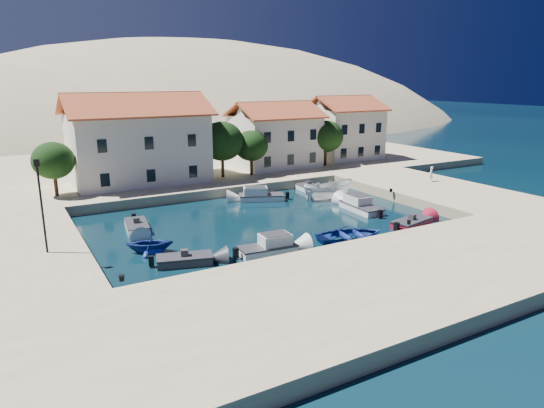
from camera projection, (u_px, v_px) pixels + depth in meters
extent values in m
plane|color=black|center=(333.00, 257.00, 34.00)|extent=(400.00, 400.00, 0.00)
cube|color=tan|center=(393.00, 281.00, 28.82)|extent=(52.00, 12.00, 1.00)
cube|color=tan|center=(431.00, 190.00, 52.10)|extent=(11.00, 20.00, 1.00)
cube|color=tan|center=(21.00, 254.00, 33.18)|extent=(8.00, 20.00, 1.00)
cube|color=tan|center=(179.00, 166.00, 66.79)|extent=(80.00, 36.00, 1.00)
ellipsoid|color=tan|center=(47.00, 205.00, 126.75)|extent=(198.00, 126.00, 72.00)
ellipsoid|color=tan|center=(186.00, 190.00, 166.39)|extent=(220.00, 176.00, 99.00)
cube|color=white|center=(138.00, 148.00, 53.48)|extent=(14.00, 9.00, 7.50)
pyramid|color=#A34024|center=(135.00, 103.00, 52.27)|extent=(14.70, 9.45, 2.20)
cube|color=white|center=(275.00, 141.00, 63.07)|extent=(10.00, 8.00, 6.50)
pyramid|color=#A34024|center=(275.00, 109.00, 62.03)|extent=(10.50, 8.40, 1.80)
cube|color=white|center=(343.00, 134.00, 69.60)|extent=(9.00, 8.00, 7.00)
pyramid|color=#A34024|center=(345.00, 102.00, 68.50)|extent=(9.45, 8.40, 1.80)
cylinder|color=#382314|center=(56.00, 183.00, 47.27)|extent=(0.36, 0.36, 2.50)
ellipsoid|color=black|center=(53.00, 161.00, 46.71)|extent=(4.00, 4.00, 3.60)
cylinder|color=#382314|center=(223.00, 164.00, 56.26)|extent=(0.36, 0.36, 3.00)
ellipsoid|color=black|center=(222.00, 141.00, 55.58)|extent=(5.00, 5.00, 4.50)
cylinder|color=#382314|center=(251.00, 165.00, 57.57)|extent=(0.36, 0.36, 2.50)
ellipsoid|color=black|center=(251.00, 146.00, 57.01)|extent=(4.00, 4.00, 3.60)
cylinder|color=#382314|center=(325.00, 155.00, 63.89)|extent=(0.36, 0.36, 2.75)
ellipsoid|color=black|center=(326.00, 136.00, 63.27)|extent=(4.60, 4.60, 4.14)
cylinder|color=black|center=(42.00, 209.00, 31.34)|extent=(0.14, 0.14, 6.00)
cube|color=black|center=(36.00, 163.00, 30.59)|extent=(0.35, 0.25, 0.45)
cylinder|color=black|center=(122.00, 278.00, 27.53)|extent=(0.36, 0.36, 0.30)
cylinder|color=black|center=(409.00, 223.00, 38.21)|extent=(0.36, 0.36, 0.30)
cylinder|color=black|center=(391.00, 190.00, 49.16)|extent=(0.36, 0.36, 0.30)
cube|color=#303135|center=(185.00, 261.00, 32.64)|extent=(3.95, 2.55, 0.90)
cube|color=#303135|center=(185.00, 256.00, 32.56)|extent=(4.04, 2.60, 0.10)
cube|color=#303135|center=(184.00, 253.00, 32.50)|extent=(0.62, 0.62, 0.50)
cube|color=white|center=(268.00, 251.00, 34.59)|extent=(4.20, 2.10, 0.90)
cube|color=#303135|center=(268.00, 246.00, 34.51)|extent=(4.30, 2.14, 0.10)
cube|color=white|center=(268.00, 241.00, 34.41)|extent=(2.27, 1.67, 0.90)
imported|color=navy|center=(350.00, 240.00, 37.59)|extent=(5.95, 4.71, 1.11)
cube|color=maroon|center=(412.00, 223.00, 41.07)|extent=(4.11, 2.53, 0.90)
cube|color=#303135|center=(412.00, 220.00, 40.99)|extent=(4.21, 2.58, 0.10)
cube|color=#303135|center=(412.00, 217.00, 40.93)|extent=(0.60, 0.60, 0.50)
cube|color=white|center=(361.00, 208.00, 45.82)|extent=(2.26, 4.85, 0.90)
cube|color=#303135|center=(361.00, 205.00, 45.74)|extent=(2.30, 4.97, 0.10)
cube|color=white|center=(362.00, 201.00, 45.64)|extent=(1.81, 2.62, 0.90)
imported|color=white|center=(328.00, 199.00, 50.40)|extent=(5.80, 2.93, 2.14)
cube|color=white|center=(309.00, 188.00, 54.22)|extent=(2.14, 4.00, 0.90)
cube|color=#303135|center=(309.00, 185.00, 54.14)|extent=(2.19, 4.09, 0.10)
cube|color=#303135|center=(309.00, 184.00, 54.09)|extent=(0.54, 0.54, 0.50)
imported|color=navy|center=(150.00, 252.00, 35.00)|extent=(4.07, 3.79, 1.74)
cube|color=white|center=(137.00, 227.00, 40.13)|extent=(2.20, 3.97, 0.90)
cube|color=#303135|center=(137.00, 223.00, 40.05)|extent=(2.24, 4.06, 0.10)
cube|color=#303135|center=(136.00, 220.00, 39.99)|extent=(0.57, 0.57, 0.50)
cube|color=white|center=(261.00, 198.00, 49.93)|extent=(4.87, 3.54, 0.90)
cube|color=#303135|center=(261.00, 195.00, 49.85)|extent=(4.99, 3.61, 0.10)
cube|color=white|center=(261.00, 191.00, 49.76)|extent=(2.82, 2.43, 0.90)
imported|color=silver|center=(431.00, 174.00, 54.06)|extent=(0.73, 0.70, 1.69)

